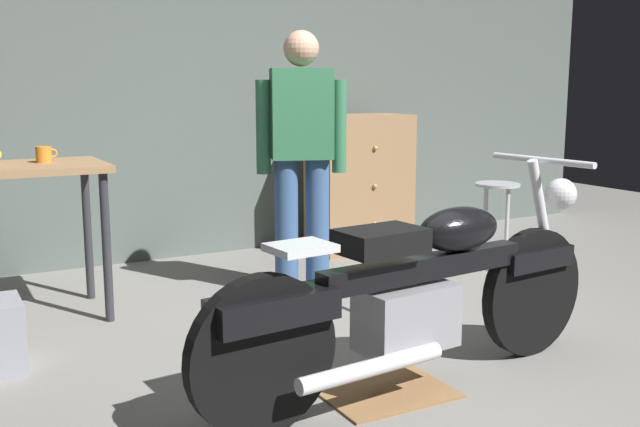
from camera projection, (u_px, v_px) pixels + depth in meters
ground_plane at (392, 369)px, 3.53m from camera, size 12.00×12.00×0.00m
back_wall at (191, 57)px, 5.68m from camera, size 8.00×0.12×3.10m
motorcycle at (419, 291)px, 3.24m from camera, size 2.19×0.62×1.00m
person_standing at (302, 152)px, 4.64m from camera, size 0.54×0.34×1.67m
shop_stool at (497, 203)px, 5.33m from camera, size 0.32×0.32×0.64m
wooden_dresser at (360, 183)px, 6.00m from camera, size 0.80×0.47×1.10m
drip_tray at (387, 393)px, 3.25m from camera, size 0.56×0.40×0.01m
mug_orange_travel at (44, 154)px, 4.23m from camera, size 0.12×0.09×0.09m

